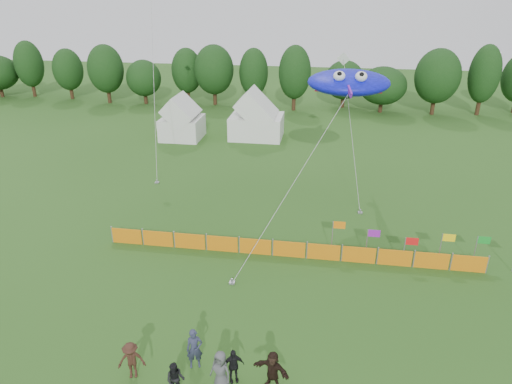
# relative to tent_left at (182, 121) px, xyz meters

# --- Properties ---
(ground) EXTENTS (160.00, 160.00, 0.00)m
(ground) POSITION_rel_tent_left_xyz_m (11.55, -30.06, -1.84)
(ground) COLOR #234C16
(ground) RESTS_ON ground
(treeline) EXTENTS (104.57, 8.78, 8.36)m
(treeline) POSITION_rel_tent_left_xyz_m (13.16, 14.87, 2.35)
(treeline) COLOR #382314
(treeline) RESTS_ON ground
(tent_left) EXTENTS (4.12, 4.12, 3.64)m
(tent_left) POSITION_rel_tent_left_xyz_m (0.00, 0.00, 0.00)
(tent_left) COLOR silver
(tent_left) RESTS_ON ground
(tent_right) EXTENTS (5.48, 4.38, 3.87)m
(tent_right) POSITION_rel_tent_left_xyz_m (7.64, 1.47, 0.12)
(tent_right) COLOR silver
(tent_right) RESTS_ON ground
(barrier_fence) EXTENTS (21.90, 0.06, 1.00)m
(barrier_fence) POSITION_rel_tent_left_xyz_m (13.10, -21.49, -1.34)
(barrier_fence) COLOR orange
(barrier_fence) RESTS_ON ground
(flag_row) EXTENTS (10.73, 0.83, 2.23)m
(flag_row) POSITION_rel_tent_left_xyz_m (20.65, -21.00, -0.51)
(flag_row) COLOR gray
(flag_row) RESTS_ON ground
(spectator_a) EXTENTS (0.78, 0.64, 1.84)m
(spectator_a) POSITION_rel_tent_left_xyz_m (10.01, -30.58, -0.91)
(spectator_a) COLOR #292D44
(spectator_a) RESTS_ON ground
(spectator_b) EXTENTS (0.81, 0.67, 1.53)m
(spectator_b) POSITION_rel_tent_left_xyz_m (9.69, -32.12, -1.07)
(spectator_b) COLOR black
(spectator_b) RESTS_ON ground
(spectator_c) EXTENTS (1.22, 0.90, 1.69)m
(spectator_c) POSITION_rel_tent_left_xyz_m (7.67, -31.51, -0.99)
(spectator_c) COLOR #371F16
(spectator_c) RESTS_ON ground
(spectator_d) EXTENTS (0.98, 0.69, 1.54)m
(spectator_d) POSITION_rel_tent_left_xyz_m (11.73, -31.09, -1.07)
(spectator_d) COLOR black
(spectator_d) RESTS_ON ground
(spectator_e) EXTENTS (1.02, 0.84, 1.79)m
(spectator_e) POSITION_rel_tent_left_xyz_m (11.33, -31.55, -0.94)
(spectator_e) COLOR #49494E
(spectator_e) RESTS_ON ground
(spectator_f) EXTENTS (1.61, 1.00, 1.66)m
(spectator_f) POSITION_rel_tent_left_xyz_m (13.31, -31.11, -1.01)
(spectator_f) COLOR black
(spectator_f) RESTS_ON ground
(stingray_kite) EXTENTS (8.95, 19.10, 9.69)m
(stingray_kite) POSITION_rel_tent_left_xyz_m (16.16, -12.64, 6.82)
(stingray_kite) COLOR #1016EE
(stingray_kite) RESTS_ON ground
(small_kite_white) EXTENTS (2.37, 9.06, 9.84)m
(small_kite_white) POSITION_rel_tent_left_xyz_m (16.43, -9.23, 4.36)
(small_kite_white) COLOR white
(small_kite_white) RESTS_ON ground
(small_kite_dark) EXTENTS (2.68, 8.23, 15.23)m
(small_kite_dark) POSITION_rel_tent_left_xyz_m (0.35, -7.52, 6.62)
(small_kite_dark) COLOR black
(small_kite_dark) RESTS_ON ground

